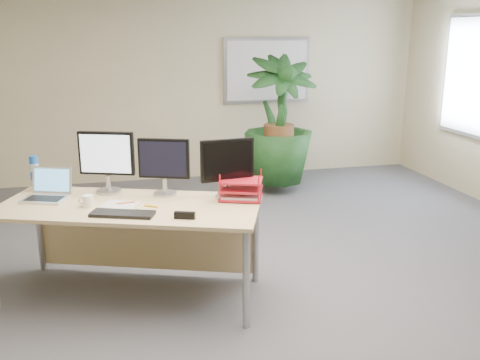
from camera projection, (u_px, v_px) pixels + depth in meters
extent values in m
plane|color=#4C4C52|center=(259.00, 304.00, 4.25)|extent=(8.00, 8.00, 0.00)
cube|color=#BDB285|center=(185.00, 86.00, 7.64)|extent=(7.00, 0.04, 2.70)
cube|color=#A3A4A8|center=(267.00, 71.00, 7.83)|extent=(1.30, 0.03, 0.95)
cube|color=silver|center=(267.00, 71.00, 7.81)|extent=(1.20, 0.01, 0.85)
cube|color=#A3A4A8|center=(476.00, 76.00, 6.77)|extent=(0.03, 1.30, 1.55)
cube|color=silver|center=(474.00, 76.00, 6.77)|extent=(0.01, 1.20, 1.45)
cube|color=#D1B77B|center=(129.00, 206.00, 4.19)|extent=(2.21, 1.51, 0.03)
cube|color=#D1B77B|center=(146.00, 235.00, 4.67)|extent=(1.82, 0.69, 0.63)
cylinder|color=#A3A3A8|center=(246.00, 280.00, 3.82)|extent=(0.05, 0.05, 0.75)
cylinder|color=#A3A3A8|center=(40.00, 231.00, 4.76)|extent=(0.05, 0.05, 0.75)
cylinder|color=#A3A3A8|center=(256.00, 240.00, 4.54)|extent=(0.05, 0.05, 0.75)
imported|color=#143714|center=(279.00, 137.00, 7.08)|extent=(0.91, 0.91, 1.50)
cylinder|color=#A3A3A8|center=(109.00, 191.00, 4.50)|extent=(0.21, 0.21, 0.02)
cylinder|color=#A3A3A8|center=(108.00, 183.00, 4.48)|extent=(0.04, 0.04, 0.13)
cube|color=black|center=(106.00, 153.00, 4.42)|extent=(0.45, 0.20, 0.36)
cube|color=silver|center=(105.00, 154.00, 4.39)|extent=(0.40, 0.15, 0.32)
cylinder|color=#A3A3A8|center=(165.00, 193.00, 4.44)|extent=(0.19, 0.19, 0.02)
cylinder|color=#A3A3A8|center=(165.00, 186.00, 4.42)|extent=(0.04, 0.04, 0.12)
cube|color=black|center=(164.00, 158.00, 4.36)|extent=(0.41, 0.18, 0.33)
cube|color=black|center=(163.00, 159.00, 4.34)|extent=(0.36, 0.14, 0.29)
cylinder|color=#A3A3A8|center=(227.00, 197.00, 4.35)|extent=(0.20, 0.20, 0.02)
cylinder|color=#A3A3A8|center=(227.00, 189.00, 4.33)|extent=(0.04, 0.04, 0.12)
cube|color=black|center=(227.00, 160.00, 4.27)|extent=(0.44, 0.09, 0.34)
cube|color=black|center=(228.00, 161.00, 4.24)|extent=(0.40, 0.05, 0.30)
cube|color=silver|center=(45.00, 199.00, 4.29)|extent=(0.40, 0.34, 0.02)
cube|color=black|center=(44.00, 198.00, 4.28)|extent=(0.32, 0.24, 0.00)
cube|color=silver|center=(52.00, 180.00, 4.40)|extent=(0.34, 0.17, 0.22)
cube|color=#63BEFF|center=(52.00, 180.00, 4.39)|extent=(0.29, 0.14, 0.18)
cube|color=black|center=(122.00, 214.00, 3.93)|extent=(0.49, 0.31, 0.03)
cylinder|color=white|center=(88.00, 201.00, 4.12)|extent=(0.08, 0.08, 0.09)
torus|color=white|center=(82.00, 201.00, 4.11)|extent=(0.06, 0.03, 0.06)
cube|color=silver|center=(120.00, 205.00, 4.15)|extent=(0.34, 0.31, 0.01)
cylinder|color=orange|center=(126.00, 203.00, 4.18)|extent=(0.14, 0.04, 0.01)
cylinder|color=yellow|center=(151.00, 206.00, 4.13)|extent=(0.11, 0.07, 0.02)
cylinder|color=silver|center=(35.00, 177.00, 4.54)|extent=(0.08, 0.08, 0.24)
cylinder|color=blue|center=(33.00, 160.00, 4.50)|extent=(0.07, 0.07, 0.06)
cylinder|color=blue|center=(35.00, 176.00, 4.54)|extent=(0.08, 0.08, 0.08)
cube|color=#AD1522|center=(241.00, 197.00, 4.32)|extent=(0.40, 0.36, 0.02)
cube|color=#AD1522|center=(241.00, 189.00, 4.30)|extent=(0.40, 0.36, 0.02)
cube|color=#AD1522|center=(241.00, 180.00, 4.28)|extent=(0.40, 0.36, 0.02)
cube|color=silver|center=(241.00, 195.00, 4.31)|extent=(0.36, 0.32, 0.02)
cube|color=black|center=(185.00, 215.00, 3.86)|extent=(0.16, 0.09, 0.05)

